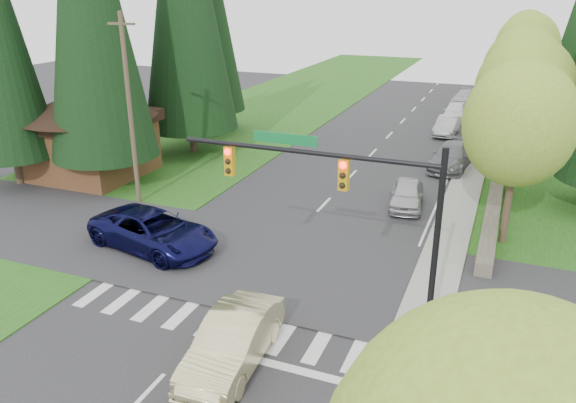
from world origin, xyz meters
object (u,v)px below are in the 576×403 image
Objects in this scene: parked_car_a at (407,194)px; parked_car_e at (464,97)px; parked_car_d at (455,111)px; sedan_champagne at (233,341)px; suv_navy at (153,231)px; parked_car_c at (447,126)px; parked_car_b at (452,157)px.

parked_car_e is (0.00, 30.88, -0.06)m from parked_car_a.
sedan_champagne is at bearing -94.83° from parked_car_d.
parked_car_d is 8.31m from parked_car_e.
suv_navy reaches higher than parked_car_c.
suv_navy is 1.14× the size of parked_car_b.
suv_navy is 13.45m from parked_car_a.
parked_car_b is 1.24× the size of parked_car_c.
parked_car_e is (0.00, 13.97, -0.07)m from parked_car_c.
suv_navy is 1.38× the size of parked_car_e.
parked_car_d reaches higher than parked_car_c.
parked_car_e is (0.00, 8.31, -0.14)m from parked_car_d.
parked_car_b is at bearing 76.89° from sedan_champagne.
sedan_champagne reaches higher than parked_car_b.
parked_car_b is 22.98m from parked_car_e.
parked_car_d is at bearing -82.42° from parked_car_e.
sedan_champagne is at bearing -93.75° from parked_car_b.
parked_car_b is (1.40, 7.95, 0.08)m from parked_car_a.
sedan_champagne reaches higher than parked_car_c.
parked_car_e is at bearing 83.18° from sedan_champagne.
parked_car_a is (9.58, 9.44, -0.16)m from suv_navy.
parked_car_a is 8.07m from parked_car_b.
sedan_champagne is 1.08× the size of parked_car_d.
parked_car_d is (-1.40, 14.62, -0.00)m from parked_car_b.
parked_car_c is 13.97m from parked_car_e.
suv_navy is 33.41m from parked_car_d.
suv_navy reaches higher than sedan_champagne.
parked_car_a is (2.46, 15.55, -0.12)m from sedan_champagne.
parked_car_a is 0.76× the size of parked_car_b.
sedan_champagne is 1.14× the size of parked_car_c.
parked_car_d is (0.00, 22.57, 0.08)m from parked_car_a.
parked_car_b is at bearing -78.93° from parked_car_e.
parked_car_c is (0.00, 16.91, 0.02)m from parked_car_a.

